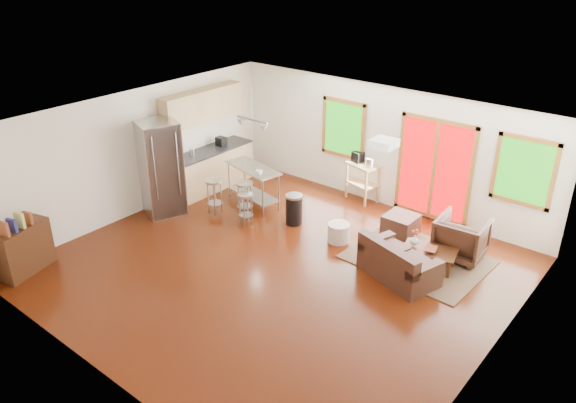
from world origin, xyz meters
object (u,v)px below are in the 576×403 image
Objects in this scene: rug at (417,259)px; refrigerator at (161,168)px; island at (253,179)px; kitchen_cart at (362,169)px; coffee_table at (430,252)px; loveseat at (398,264)px; ottoman at (401,224)px; armchair at (461,236)px.

refrigerator reaches higher than rug.
kitchen_cart reaches higher than island.
kitchen_cart reaches higher than coffee_table.
loveseat is 5.24m from refrigerator.
loveseat is at bearing -63.28° from ottoman.
ottoman is 0.55× the size of kitchen_cart.
coffee_table is 4.17m from island.
rug is at bearing 106.71° from loveseat.
loveseat is at bearing 64.21° from armchair.
ottoman is 3.29m from island.
coffee_table is 0.51× the size of refrigerator.
armchair reaches higher than loveseat.
island is at bearing 4.88° from armchair.
island is at bearing -179.96° from coffee_table.
coffee_table is 0.76m from armchair.
loveseat is at bearing -89.98° from rug.
coffee_table is at bearing -33.93° from kitchen_cart.
rug is at bearing -43.36° from ottoman.
rug is 1.62× the size of island.
loveseat is (0.00, -0.76, 0.27)m from rug.
ottoman reaches higher than coffee_table.
ottoman is 5.02m from refrigerator.
kitchen_cart is (-2.72, 0.95, 0.31)m from armchair.
kitchen_cart is (-2.19, 1.53, 0.73)m from rug.
refrigerator is at bearing -164.78° from coffee_table.
island is at bearing -135.94° from kitchen_cart.
island is (-3.90, 0.64, 0.31)m from loveseat.
refrigerator is 1.83× the size of kitchen_cart.
refrigerator is at bearing 16.80° from armchair.
coffee_table is at bearing -23.72° from rug.
ottoman is at bearing -30.06° from kitchen_cart.
refrigerator is 4.30m from kitchen_cart.
ottoman is 0.41× the size of island.
island is 2.38m from kitchen_cart.
armchair is at bearing -19.18° from kitchen_cart.
refrigerator is (-5.13, -1.59, 0.98)m from rug.
armchair is at bearing 41.42° from refrigerator.
refrigerator reaches higher than armchair.
rug is 2.77m from kitchen_cart.
island is at bearing -165.58° from ottoman.
ottoman is (-1.27, 0.11, -0.24)m from armchair.
island is (1.23, 1.47, -0.40)m from refrigerator.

